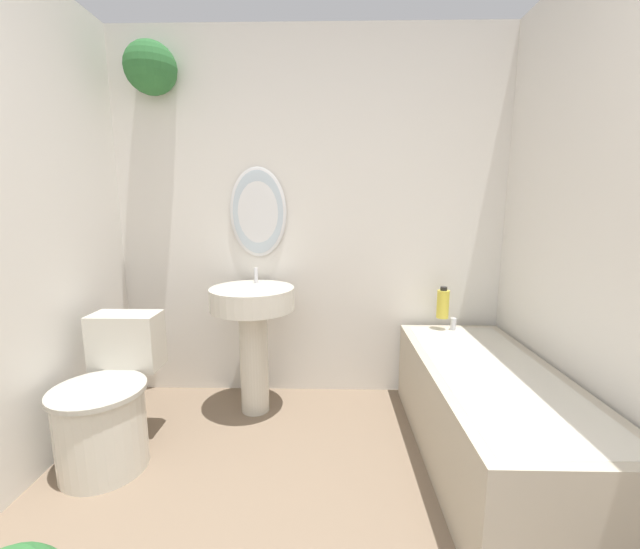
% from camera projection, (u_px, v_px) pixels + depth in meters
% --- Properties ---
extents(wall_back, '(2.67, 0.31, 2.40)m').
position_uv_depth(wall_back, '(299.00, 209.00, 2.60)').
color(wall_back, silver).
rests_on(wall_back, ground_plane).
extents(toilet, '(0.44, 0.62, 0.71)m').
position_uv_depth(toilet, '(108.00, 406.00, 1.98)').
color(toilet, beige).
rests_on(toilet, ground_plane).
extents(pedestal_sink, '(0.51, 0.51, 0.90)m').
position_uv_depth(pedestal_sink, '(253.00, 322.00, 2.42)').
color(pedestal_sink, beige).
rests_on(pedestal_sink, ground_plane).
extents(bathtub, '(0.64, 1.48, 0.58)m').
position_uv_depth(bathtub, '(490.00, 415.00, 1.96)').
color(bathtub, '#B2A893').
rests_on(bathtub, ground_plane).
extents(shampoo_bottle, '(0.08, 0.08, 0.20)m').
position_uv_depth(shampoo_bottle, '(443.00, 304.00, 2.53)').
color(shampoo_bottle, gold).
rests_on(shampoo_bottle, bathtub).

